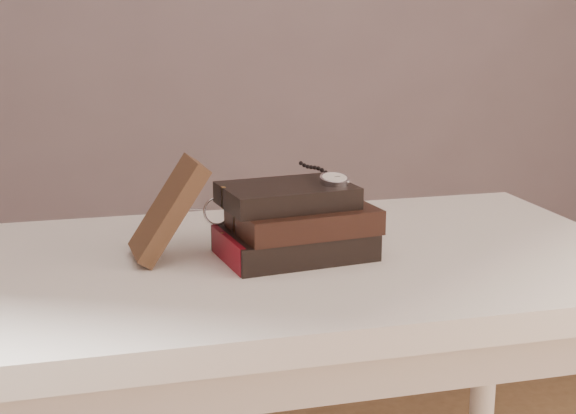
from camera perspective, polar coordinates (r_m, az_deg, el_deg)
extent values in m
cube|color=white|center=(1.22, 1.21, -4.18)|extent=(1.00, 0.60, 0.04)
cube|color=white|center=(1.24, 1.19, -6.81)|extent=(0.88, 0.49, 0.08)
cylinder|color=white|center=(1.74, 13.52, -12.22)|extent=(0.05, 0.05, 0.71)
cube|color=black|center=(1.20, 0.46, -2.52)|extent=(0.23, 0.17, 0.04)
cube|color=beige|center=(1.20, 0.58, -2.51)|extent=(0.22, 0.16, 0.03)
cube|color=gold|center=(1.19, -4.59, -2.76)|extent=(0.01, 0.01, 0.04)
cube|color=maroon|center=(1.17, -4.22, -3.04)|extent=(0.03, 0.13, 0.04)
cube|color=black|center=(1.19, 1.07, -0.81)|extent=(0.22, 0.16, 0.04)
cube|color=beige|center=(1.19, 1.19, -0.80)|extent=(0.21, 0.15, 0.03)
cube|color=gold|center=(1.17, -3.69, -1.02)|extent=(0.01, 0.01, 0.04)
cube|color=black|center=(1.19, -0.09, 0.83)|extent=(0.20, 0.15, 0.03)
cube|color=beige|center=(1.19, 0.03, 0.84)|extent=(0.19, 0.14, 0.02)
cube|color=gold|center=(1.18, -4.54, 0.66)|extent=(0.01, 0.01, 0.03)
cube|color=#3C2517|center=(1.19, -8.38, -0.17)|extent=(0.12, 0.11, 0.15)
cylinder|color=silver|center=(1.19, 3.29, 1.90)|extent=(0.05, 0.05, 0.02)
cylinder|color=white|center=(1.19, 3.29, 2.08)|extent=(0.04, 0.04, 0.01)
torus|color=silver|center=(1.19, 3.29, 2.06)|extent=(0.05, 0.05, 0.01)
cylinder|color=silver|center=(1.21, 2.77, 2.13)|extent=(0.01, 0.01, 0.01)
cube|color=black|center=(1.19, 3.18, 2.17)|extent=(0.00, 0.01, 0.00)
cube|color=black|center=(1.19, 3.48, 2.14)|extent=(0.01, 0.00, 0.00)
sphere|color=black|center=(1.22, 2.66, 2.43)|extent=(0.01, 0.01, 0.01)
sphere|color=black|center=(1.23, 2.40, 2.60)|extent=(0.01, 0.01, 0.01)
sphere|color=black|center=(1.24, 2.14, 2.73)|extent=(0.01, 0.01, 0.01)
sphere|color=black|center=(1.25, 1.89, 2.78)|extent=(0.01, 0.01, 0.01)
sphere|color=black|center=(1.26, 1.63, 2.81)|extent=(0.01, 0.01, 0.01)
sphere|color=black|center=(1.27, 1.39, 2.85)|extent=(0.01, 0.01, 0.01)
sphere|color=black|center=(1.28, 1.15, 2.95)|extent=(0.01, 0.01, 0.01)
sphere|color=black|center=(1.29, 0.91, 3.09)|extent=(0.01, 0.01, 0.01)
torus|color=silver|center=(1.22, -5.01, -0.31)|extent=(0.04, 0.02, 0.04)
torus|color=silver|center=(1.23, -2.96, -0.12)|extent=(0.04, 0.02, 0.04)
cylinder|color=silver|center=(1.22, -3.98, -0.09)|extent=(0.01, 0.00, 0.00)
cylinder|color=silver|center=(1.26, -6.50, -0.13)|extent=(0.02, 0.10, 0.02)
cylinder|color=silver|center=(1.28, -2.84, 0.21)|extent=(0.02, 0.10, 0.02)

